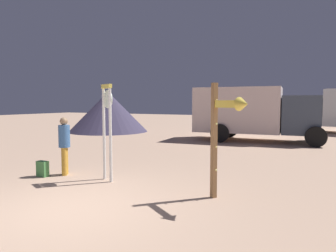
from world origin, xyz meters
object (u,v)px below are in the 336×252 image
(standing_clock, at_px, (107,122))
(box_truck_near, at_px, (252,111))
(person_near_clock, at_px, (64,143))
(arrow_sign, at_px, (224,125))
(backpack, at_px, (43,169))
(dome_tent, at_px, (108,112))

(standing_clock, distance_m, box_truck_near, 9.70)
(person_near_clock, bearing_deg, arrow_sign, -3.31)
(backpack, bearing_deg, box_truck_near, 71.56)
(dome_tent, bearing_deg, person_near_clock, -57.33)
(person_near_clock, relative_size, backpack, 3.80)
(arrow_sign, height_order, backpack, arrow_sign)
(dome_tent, bearing_deg, backpack, -59.82)
(arrow_sign, height_order, box_truck_near, box_truck_near)
(arrow_sign, relative_size, backpack, 5.72)
(box_truck_near, bearing_deg, arrow_sign, -81.51)
(standing_clock, relative_size, person_near_clock, 1.54)
(arrow_sign, xyz_separation_m, backpack, (-4.82, -0.14, -1.30))
(arrow_sign, distance_m, box_truck_near, 9.99)
(person_near_clock, bearing_deg, backpack, -133.82)
(box_truck_near, height_order, dome_tent, box_truck_near)
(dome_tent, bearing_deg, box_truck_near, -4.09)
(arrow_sign, relative_size, box_truck_near, 0.37)
(standing_clock, height_order, box_truck_near, box_truck_near)
(arrow_sign, bearing_deg, standing_clock, 174.28)
(dome_tent, bearing_deg, standing_clock, -52.03)
(standing_clock, distance_m, arrow_sign, 3.05)
(standing_clock, relative_size, backpack, 5.85)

